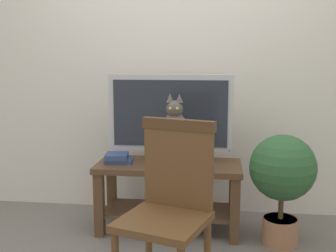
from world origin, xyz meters
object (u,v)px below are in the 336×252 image
object	(u,v)px
cat	(175,134)
book_stack	(118,158)
tv_stand	(169,184)
tv	(170,116)
media_box	(175,162)
wooden_chair	(170,200)
potted_plant	(282,175)

from	to	relation	value
cat	book_stack	size ratio (longest dim) A/B	2.10
tv_stand	cat	size ratio (longest dim) A/B	2.33
tv	media_box	world-z (taller)	tv
media_box	wooden_chair	world-z (taller)	wooden_chair
book_stack	potted_plant	world-z (taller)	potted_plant
tv_stand	wooden_chair	bearing A→B (deg)	-82.74
tv_stand	cat	distance (m)	0.43
media_box	potted_plant	xyz separation A→B (m)	(0.77, -0.08, -0.06)
tv	potted_plant	size ratio (longest dim) A/B	1.20
cat	wooden_chair	world-z (taller)	cat
tv_stand	book_stack	distance (m)	0.44
tv_stand	wooden_chair	xyz separation A→B (m)	(0.12, -0.96, 0.21)
tv	wooden_chair	xyz separation A→B (m)	(0.12, -1.06, -0.30)
cat	potted_plant	xyz separation A→B (m)	(0.77, -0.06, -0.27)
tv	book_stack	world-z (taller)	tv
wooden_chair	book_stack	bearing A→B (deg)	118.83
tv_stand	media_box	distance (m)	0.23
cat	wooden_chair	distance (m)	0.89
book_stack	potted_plant	xyz separation A→B (m)	(1.23, -0.14, -0.05)
tv_stand	potted_plant	bearing A→B (deg)	-11.00
media_box	cat	bearing A→B (deg)	-86.22
media_box	book_stack	bearing A→B (deg)	171.83
cat	book_stack	distance (m)	0.51
tv	cat	distance (m)	0.23
media_box	cat	size ratio (longest dim) A/B	0.73
media_box	book_stack	distance (m)	0.46
tv_stand	tv	size ratio (longest dim) A/B	1.14
tv	media_box	xyz separation A→B (m)	(0.06, -0.18, -0.32)
tv_stand	tv	world-z (taller)	tv
tv_stand	media_box	bearing A→B (deg)	-55.05
tv	book_stack	bearing A→B (deg)	-164.27
wooden_chair	tv_stand	bearing A→B (deg)	97.26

